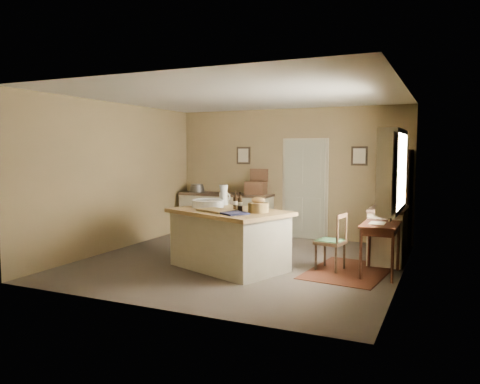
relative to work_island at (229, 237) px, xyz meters
The scene contains 16 objects.
ground 0.66m from the work_island, 90.37° to the left, with size 5.00×5.00×0.00m, color brown.
wall_back 3.07m from the work_island, 90.06° to the left, with size 5.00×0.10×2.70m, color olive.
wall_front 2.23m from the work_island, 90.08° to the right, with size 5.00×0.10×2.70m, color olive.
wall_left 2.69m from the work_island, 169.84° to the left, with size 0.10×5.00×2.70m, color olive.
wall_right 2.68m from the work_island, 10.18° to the left, with size 0.10×5.00×2.70m, color olive.
ceiling 2.26m from the work_island, 90.37° to the left, with size 5.00×5.00×0.00m, color silver.
door 2.99m from the work_island, 83.22° to the left, with size 0.97×0.06×2.11m, color #A4A489.
framed_prints 3.18m from the work_island, 86.15° to the left, with size 2.82×0.02×0.38m.
window 2.66m from the work_island, ahead, with size 0.25×1.99×1.12m.
work_island is the anchor object (origin of this frame).
sideboard 2.97m from the work_island, 116.91° to the left, with size 2.08×0.59×1.18m.
rug 1.89m from the work_island, 17.29° to the left, with size 1.10×1.60×0.01m, color #451B0F.
writing_desk 2.27m from the work_island, 13.92° to the left, with size 0.51×0.84×0.82m.
desk_chair 1.56m from the work_island, 19.81° to the left, with size 0.40×0.40×0.86m, color #312114, non-canonical shape.
right_cabinet 2.63m from the work_island, 33.47° to the left, with size 0.56×1.00×0.99m.
shelving_unit 3.42m from the work_island, 46.22° to the left, with size 0.31×0.83×1.84m.
Camera 1 is at (3.10, -6.90, 1.82)m, focal length 35.00 mm.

